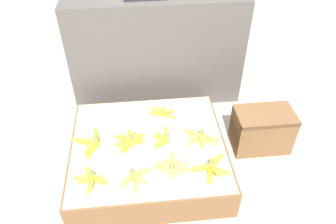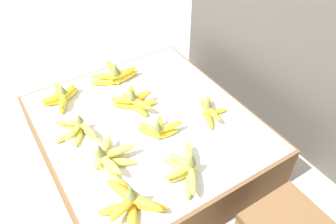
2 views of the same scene
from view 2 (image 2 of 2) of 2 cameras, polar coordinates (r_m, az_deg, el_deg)
name	(u,v)px [view 2 (image 2 of 2)]	position (r m, az deg, el deg)	size (l,w,h in m)	color
ground_plane	(148,153)	(1.59, -3.45, -7.12)	(10.00, 10.00, 0.00)	#A89E8E
display_platform	(147,138)	(1.51, -3.61, -4.51)	(0.96, 0.87, 0.21)	brown
back_vendor_table	(317,36)	(1.76, 24.57, 11.91)	(1.29, 0.56, 0.84)	#4C4742
banana_bunch_front_left	(61,96)	(1.59, -18.07, 2.60)	(0.20, 0.20, 0.10)	yellow
banana_bunch_front_midleft	(77,130)	(1.41, -15.60, -3.03)	(0.20, 0.17, 0.09)	gold
banana_bunch_front_midright	(108,157)	(1.27, -10.34, -7.76)	(0.24, 0.18, 0.12)	#DBCC4C
banana_bunch_front_right	(130,203)	(1.14, -6.56, -15.41)	(0.24, 0.22, 0.11)	gold
banana_bunch_middle_left	(115,75)	(1.66, -9.26, 6.41)	(0.18, 0.26, 0.11)	yellow
banana_bunch_middle_midleft	(134,101)	(1.49, -5.89, 1.92)	(0.21, 0.20, 0.11)	gold
banana_bunch_middle_midright	(159,129)	(1.35, -1.62, -2.94)	(0.12, 0.18, 0.10)	yellow
banana_bunch_middle_right	(185,168)	(1.22, 3.06, -9.75)	(0.22, 0.18, 0.11)	gold
banana_bunch_back_midright	(209,110)	(1.46, 7.23, 0.32)	(0.20, 0.15, 0.10)	gold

